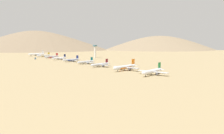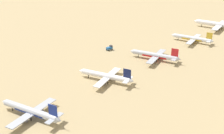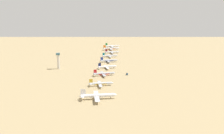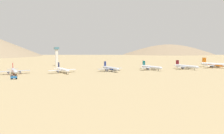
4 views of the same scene
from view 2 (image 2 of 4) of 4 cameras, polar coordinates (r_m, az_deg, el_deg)
name	(u,v)px [view 2 (image 2 of 4)]	position (r m, az deg, el deg)	size (l,w,h in m)	color
ground_plane	(34,117)	(169.32, -14.01, -8.87)	(2581.10, 2581.10, 0.00)	tan
parked_jet_0	(218,24)	(328.82, 18.90, 7.38)	(48.94, 39.67, 14.13)	white
parked_jet_1	(193,38)	(281.34, 14.53, 5.10)	(38.29, 31.01, 11.07)	silver
parked_jet_2	(155,55)	(235.55, 7.90, 2.13)	(40.29, 32.76, 11.61)	#B2B7C1
parked_jet_3	(106,76)	(199.71, -1.04, -1.67)	(39.45, 32.13, 11.37)	white
parked_jet_4	(31,111)	(167.33, -14.64, -7.80)	(40.46, 32.82, 11.68)	#B2B7C1
service_truck	(110,48)	(254.33, -0.44, 3.55)	(4.28, 5.68, 3.90)	#1E5999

